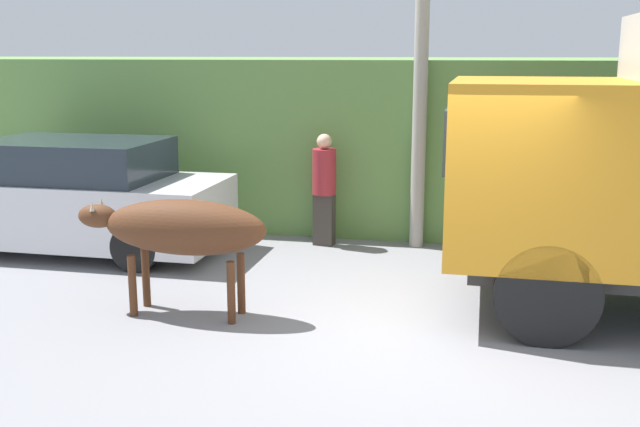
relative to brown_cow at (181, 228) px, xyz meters
name	(u,v)px	position (x,y,z in m)	size (l,w,h in m)	color
ground_plane	(433,337)	(2.80, -0.11, -0.99)	(60.00, 60.00, 0.00)	gray
hillside_embankment	(462,133)	(2.80, 7.00, 0.40)	(32.00, 6.38, 2.78)	#608C47
brown_cow	(181,228)	(0.00, 0.00, 0.00)	(2.21, 0.62, 1.32)	#512D19
parked_suv	(71,198)	(-2.68, 2.25, -0.19)	(4.58, 1.84, 1.65)	silver
pedestrian_on_hill	(324,185)	(0.89, 3.38, -0.06)	(0.40, 0.40, 1.70)	#38332D
utility_pole	(423,11)	(2.28, 3.60, 2.47)	(0.90, 0.21, 6.68)	#9E998E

